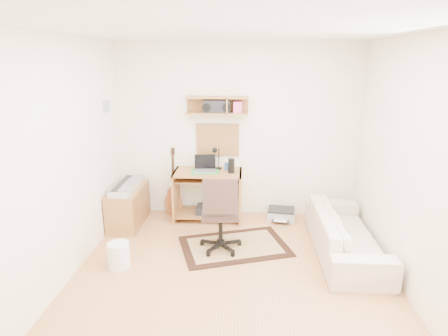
# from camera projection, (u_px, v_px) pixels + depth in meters

# --- Properties ---
(floor) EXTENTS (3.60, 4.00, 0.01)m
(floor) POSITION_uv_depth(u_px,v_px,m) (232.00, 283.00, 4.18)
(floor) COLOR tan
(floor) RESTS_ON ground
(ceiling) EXTENTS (3.60, 4.00, 0.01)m
(ceiling) POSITION_uv_depth(u_px,v_px,m) (234.00, 30.00, 3.46)
(ceiling) COLOR white
(ceiling) RESTS_ON ground
(back_wall) EXTENTS (3.60, 0.01, 2.60)m
(back_wall) POSITION_uv_depth(u_px,v_px,m) (238.00, 131.00, 5.75)
(back_wall) COLOR white
(back_wall) RESTS_ON ground
(left_wall) EXTENTS (0.01, 4.00, 2.60)m
(left_wall) POSITION_uv_depth(u_px,v_px,m) (57.00, 166.00, 3.92)
(left_wall) COLOR white
(left_wall) RESTS_ON ground
(right_wall) EXTENTS (0.01, 4.00, 2.60)m
(right_wall) POSITION_uv_depth(u_px,v_px,m) (419.00, 172.00, 3.72)
(right_wall) COLOR white
(right_wall) RESTS_ON ground
(wall_shelf) EXTENTS (0.90, 0.25, 0.26)m
(wall_shelf) POSITION_uv_depth(u_px,v_px,m) (217.00, 105.00, 5.53)
(wall_shelf) COLOR #A8723B
(wall_shelf) RESTS_ON back_wall
(cork_board) EXTENTS (0.64, 0.03, 0.49)m
(cork_board) POSITION_uv_depth(u_px,v_px,m) (218.00, 140.00, 5.77)
(cork_board) COLOR #A27C51
(cork_board) RESTS_ON back_wall
(wall_photo) EXTENTS (0.02, 0.20, 0.15)m
(wall_photo) POSITION_uv_depth(u_px,v_px,m) (107.00, 106.00, 5.25)
(wall_photo) COLOR #4C8CBF
(wall_photo) RESTS_ON left_wall
(desk) EXTENTS (1.00, 0.55, 0.75)m
(desk) POSITION_uv_depth(u_px,v_px,m) (208.00, 195.00, 5.76)
(desk) COLOR #A8723B
(desk) RESTS_ON floor
(laptop) EXTENTS (0.34, 0.34, 0.24)m
(laptop) POSITION_uv_depth(u_px,v_px,m) (205.00, 164.00, 5.60)
(laptop) COLOR silver
(laptop) RESTS_ON desk
(speaker) EXTENTS (0.09, 0.09, 0.21)m
(speaker) POSITION_uv_depth(u_px,v_px,m) (231.00, 166.00, 5.56)
(speaker) COLOR black
(speaker) RESTS_ON desk
(desk_lamp) EXTENTS (0.11, 0.11, 0.34)m
(desk_lamp) POSITION_uv_depth(u_px,v_px,m) (219.00, 158.00, 5.73)
(desk_lamp) COLOR black
(desk_lamp) RESTS_ON desk
(pencil_cup) EXTENTS (0.08, 0.08, 0.11)m
(pencil_cup) POSITION_uv_depth(u_px,v_px,m) (227.00, 166.00, 5.72)
(pencil_cup) COLOR #2D5489
(pencil_cup) RESTS_ON desk
(boombox) EXTENTS (0.38, 0.18, 0.20)m
(boombox) POSITION_uv_depth(u_px,v_px,m) (217.00, 107.00, 5.53)
(boombox) COLOR black
(boombox) RESTS_ON wall_shelf
(rug) EXTENTS (1.55, 1.26, 0.02)m
(rug) POSITION_uv_depth(u_px,v_px,m) (234.00, 246.00, 4.98)
(rug) COLOR #CBBC88
(rug) RESTS_ON floor
(task_chair) EXTENTS (0.54, 0.54, 1.01)m
(task_chair) POSITION_uv_depth(u_px,v_px,m) (221.00, 213.00, 4.78)
(task_chair) COLOR #35251F
(task_chair) RESTS_ON floor
(cabinet) EXTENTS (0.40, 0.90, 0.55)m
(cabinet) POSITION_uv_depth(u_px,v_px,m) (128.00, 206.00, 5.61)
(cabinet) COLOR #A8723B
(cabinet) RESTS_ON floor
(music_keyboard) EXTENTS (0.27, 0.86, 0.08)m
(music_keyboard) POSITION_uv_depth(u_px,v_px,m) (127.00, 186.00, 5.52)
(music_keyboard) COLOR #B2B5BA
(music_keyboard) RESTS_ON cabinet
(guitar) EXTENTS (0.32, 0.25, 1.05)m
(guitar) POSITION_uv_depth(u_px,v_px,m) (173.00, 182.00, 5.88)
(guitar) COLOR #9F5931
(guitar) RESTS_ON floor
(waste_basket) EXTENTS (0.28, 0.28, 0.30)m
(waste_basket) POSITION_uv_depth(u_px,v_px,m) (119.00, 255.00, 4.46)
(waste_basket) COLOR white
(waste_basket) RESTS_ON floor
(printer) EXTENTS (0.44, 0.37, 0.15)m
(printer) POSITION_uv_depth(u_px,v_px,m) (281.00, 214.00, 5.82)
(printer) COLOR #A5A8AA
(printer) RESTS_ON floor
(sofa) EXTENTS (0.53, 1.83, 0.71)m
(sofa) POSITION_uv_depth(u_px,v_px,m) (346.00, 227.00, 4.73)
(sofa) COLOR beige
(sofa) RESTS_ON floor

